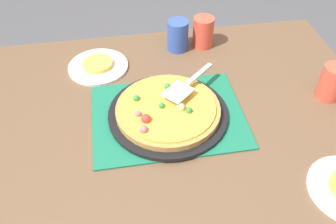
{
  "coord_description": "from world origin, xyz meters",
  "views": [
    {
      "loc": [
        -0.14,
        -0.81,
        1.57
      ],
      "look_at": [
        0.0,
        0.0,
        0.77
      ],
      "focal_mm": 38.64,
      "sensor_mm": 36.0,
      "label": 1
    }
  ],
  "objects_px": {
    "cup_corner": "(332,82)",
    "pizza_server": "(187,84)",
    "pizza_pan": "(168,114)",
    "served_slice_left": "(98,64)",
    "cup_near": "(178,35)",
    "pizza": "(168,109)",
    "plate_near_left": "(98,67)",
    "cup_far": "(203,32)"
  },
  "relations": [
    {
      "from": "plate_near_left",
      "to": "pizza_server",
      "type": "relative_size",
      "value": 1.1
    },
    {
      "from": "cup_near",
      "to": "cup_corner",
      "type": "xyz_separation_m",
      "value": [
        0.45,
        -0.36,
        0.0
      ]
    },
    {
      "from": "pizza_pan",
      "to": "served_slice_left",
      "type": "xyz_separation_m",
      "value": [
        -0.21,
        0.3,
        0.01
      ]
    },
    {
      "from": "pizza_pan",
      "to": "cup_near",
      "type": "relative_size",
      "value": 3.17
    },
    {
      "from": "cup_near",
      "to": "pizza_server",
      "type": "xyz_separation_m",
      "value": [
        -0.03,
        -0.3,
        0.01
      ]
    },
    {
      "from": "served_slice_left",
      "to": "cup_near",
      "type": "relative_size",
      "value": 0.92
    },
    {
      "from": "pizza_pan",
      "to": "plate_near_left",
      "type": "relative_size",
      "value": 1.73
    },
    {
      "from": "served_slice_left",
      "to": "cup_near",
      "type": "height_order",
      "value": "cup_near"
    },
    {
      "from": "pizza_pan",
      "to": "pizza_server",
      "type": "height_order",
      "value": "pizza_server"
    },
    {
      "from": "pizza_pan",
      "to": "cup_far",
      "type": "bearing_deg",
      "value": 61.82
    },
    {
      "from": "cup_far",
      "to": "cup_corner",
      "type": "bearing_deg",
      "value": -46.82
    },
    {
      "from": "plate_near_left",
      "to": "cup_near",
      "type": "bearing_deg",
      "value": 13.28
    },
    {
      "from": "plate_near_left",
      "to": "served_slice_left",
      "type": "relative_size",
      "value": 2.0
    },
    {
      "from": "pizza_server",
      "to": "cup_corner",
      "type": "bearing_deg",
      "value": -6.79
    },
    {
      "from": "served_slice_left",
      "to": "cup_far",
      "type": "xyz_separation_m",
      "value": [
        0.41,
        0.08,
        0.04
      ]
    },
    {
      "from": "served_slice_left",
      "to": "cup_far",
      "type": "distance_m",
      "value": 0.42
    },
    {
      "from": "pizza_pan",
      "to": "pizza",
      "type": "bearing_deg",
      "value": -152.96
    },
    {
      "from": "served_slice_left",
      "to": "pizza_server",
      "type": "distance_m",
      "value": 0.37
    },
    {
      "from": "plate_near_left",
      "to": "cup_corner",
      "type": "height_order",
      "value": "cup_corner"
    },
    {
      "from": "pizza",
      "to": "cup_near",
      "type": "relative_size",
      "value": 2.75
    },
    {
      "from": "served_slice_left",
      "to": "cup_near",
      "type": "distance_m",
      "value": 0.32
    },
    {
      "from": "cup_near",
      "to": "pizza_server",
      "type": "bearing_deg",
      "value": -95.17
    },
    {
      "from": "cup_near",
      "to": "cup_corner",
      "type": "height_order",
      "value": "same"
    },
    {
      "from": "pizza",
      "to": "served_slice_left",
      "type": "relative_size",
      "value": 3.0
    },
    {
      "from": "cup_near",
      "to": "cup_far",
      "type": "relative_size",
      "value": 1.0
    },
    {
      "from": "served_slice_left",
      "to": "cup_corner",
      "type": "xyz_separation_m",
      "value": [
        0.76,
        -0.29,
        0.04
      ]
    },
    {
      "from": "pizza",
      "to": "plate_near_left",
      "type": "bearing_deg",
      "value": 125.52
    },
    {
      "from": "pizza_pan",
      "to": "cup_far",
      "type": "distance_m",
      "value": 0.43
    },
    {
      "from": "pizza_pan",
      "to": "pizza_server",
      "type": "bearing_deg",
      "value": 42.11
    },
    {
      "from": "pizza_pan",
      "to": "cup_near",
      "type": "distance_m",
      "value": 0.39
    },
    {
      "from": "pizza_pan",
      "to": "pizza",
      "type": "relative_size",
      "value": 1.15
    },
    {
      "from": "served_slice_left",
      "to": "plate_near_left",
      "type": "bearing_deg",
      "value": 0.0
    },
    {
      "from": "plate_near_left",
      "to": "cup_far",
      "type": "bearing_deg",
      "value": 11.09
    },
    {
      "from": "cup_corner",
      "to": "pizza_server",
      "type": "distance_m",
      "value": 0.48
    },
    {
      "from": "pizza_pan",
      "to": "cup_far",
      "type": "height_order",
      "value": "cup_far"
    },
    {
      "from": "pizza",
      "to": "plate_near_left",
      "type": "height_order",
      "value": "pizza"
    },
    {
      "from": "cup_near",
      "to": "cup_far",
      "type": "height_order",
      "value": "same"
    },
    {
      "from": "cup_far",
      "to": "pizza",
      "type": "bearing_deg",
      "value": -118.26
    },
    {
      "from": "cup_corner",
      "to": "pizza_server",
      "type": "bearing_deg",
      "value": 173.21
    },
    {
      "from": "plate_near_left",
      "to": "cup_far",
      "type": "height_order",
      "value": "cup_far"
    },
    {
      "from": "pizza",
      "to": "cup_far",
      "type": "xyz_separation_m",
      "value": [
        0.2,
        0.38,
        0.03
      ]
    },
    {
      "from": "pizza_pan",
      "to": "cup_near",
      "type": "height_order",
      "value": "cup_near"
    }
  ]
}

